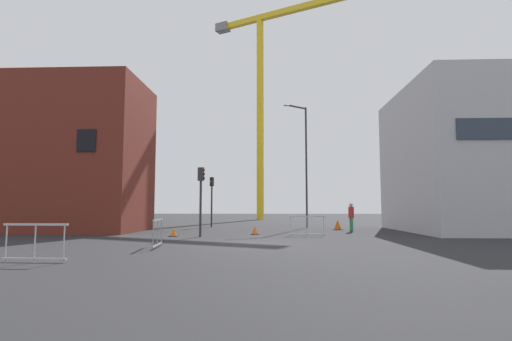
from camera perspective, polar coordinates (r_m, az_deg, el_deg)
ground at (r=17.16m, az=-0.87°, el=-10.39°), size 160.00×160.00×0.00m
brick_building at (r=28.83m, az=-26.16°, el=1.83°), size 10.64×6.26×9.66m
office_block at (r=29.77m, az=31.34°, el=1.36°), size 12.05×11.01×9.15m
construction_crane at (r=52.59m, az=1.04°, el=12.54°), size 17.49×9.31×26.85m
streetlamp_tall at (r=30.49m, az=6.86°, el=1.97°), size 1.82×1.40×9.21m
traffic_light_crosswalk at (r=31.58m, az=-6.35°, el=-3.27°), size 0.30×0.39×3.90m
traffic_light_far at (r=21.10m, az=-7.88°, el=-2.73°), size 0.39×0.29×3.62m
pedestrian_walking at (r=25.95m, az=13.44°, el=-6.20°), size 0.34×0.34×1.80m
safety_barrier_left_run at (r=21.77m, az=7.30°, el=-7.79°), size 1.99×0.24×1.08m
safety_barrier_front at (r=12.85m, az=-29.03°, el=-8.94°), size 1.88×0.13×1.08m
safety_barrier_right_run at (r=15.81m, az=-13.89°, el=-8.63°), size 0.30×2.04×1.08m
traffic_cone_striped at (r=28.04m, az=11.58°, el=-7.64°), size 0.69×0.69×0.69m
traffic_cone_on_verge at (r=22.84m, az=-0.16°, el=-8.57°), size 0.48×0.48×0.48m
traffic_cone_orange at (r=21.81m, az=-11.68°, el=-8.64°), size 0.46×0.46×0.47m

